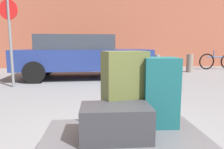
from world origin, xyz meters
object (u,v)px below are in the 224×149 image
Objects in this scene: luggage_cart at (124,141)px; duffel_bag_charcoal_stacked_top at (116,122)px; bollard_kerb_mid at (190,63)px; bollard_kerb_near at (157,63)px; suitcase_olive_front_left at (124,89)px; no_parking_sign at (10,34)px; bicycle_leaning at (218,61)px; suitcase_teal_rear_left at (159,92)px; parked_car at (82,55)px.

duffel_bag_charcoal_stacked_top is at bearing -134.45° from luggage_cart.
bollard_kerb_near is at bearing 180.00° from bollard_kerb_mid.
bollard_kerb_mid is (3.61, 6.20, -0.33)m from suitcase_olive_front_left.
bollard_kerb_mid is 6.61m from no_parking_sign.
luggage_cart is 9.03m from bicycle_leaning.
suitcase_olive_front_left is 0.96× the size of bollard_kerb_near.
no_parking_sign is at bearing 129.21° from suitcase_teal_rear_left.
bicycle_leaning reaches higher than bollard_kerb_near.
luggage_cart is 0.32× the size of parked_car.
bollard_kerb_near and bollard_kerb_mid have the same top height.
luggage_cart is at bearing -58.47° from no_parking_sign.
duffel_bag_charcoal_stacked_top is (-0.08, -0.08, 0.21)m from luggage_cart.
bollard_kerb_mid is at bearing 60.77° from duffel_bag_charcoal_stacked_top.
suitcase_teal_rear_left is 6.51m from bollard_kerb_near.
suitcase_teal_rear_left is 0.88× the size of bollard_kerb_mid.
bicycle_leaning is 3.23m from bollard_kerb_near.
parked_car reaches higher than bollard_kerb_mid.
parked_car reaches higher than suitcase_teal_rear_left.
bollard_kerb_near is 1.38m from bollard_kerb_mid.
parked_car reaches higher than bollard_kerb_near.
luggage_cart is at bearing 46.17° from duffel_bag_charcoal_stacked_top.
bicycle_leaning is (5.34, 7.06, -0.32)m from suitcase_olive_front_left.
suitcase_olive_front_left is 5.13m from parked_car.
suitcase_teal_rear_left is at bearing 26.28° from luggage_cart.
bicycle_leaning is (6.02, 1.97, -0.39)m from parked_car.
suitcase_teal_rear_left is 4.68m from no_parking_sign.
suitcase_teal_rear_left reaches higher than bollard_kerb_near.
no_parking_sign reaches higher than duffel_bag_charcoal_stacked_top.
suitcase_teal_rear_left is 0.37× the size of bicycle_leaning.
bollard_kerb_mid is (3.64, 6.40, 0.10)m from luggage_cart.
suitcase_olive_front_left is at bearing 81.87° from luggage_cart.
suitcase_olive_front_left is at bearing -120.22° from bollard_kerb_mid.
bicycle_leaning is at bearing 53.50° from luggage_cart.
no_parking_sign is (-4.65, -2.51, 1.02)m from bollard_kerb_near.
suitcase_teal_rear_left is at bearing -53.48° from no_parking_sign.
bollard_kerb_near is (2.34, 6.48, -0.11)m from duffel_bag_charcoal_stacked_top.
duffel_bag_charcoal_stacked_top is 7.48m from bollard_kerb_mid.
no_parking_sign is at bearing 121.53° from luggage_cart.
suitcase_teal_rear_left is 0.15× the size of parked_car.
parked_car is 2.47× the size of bicycle_leaning.
duffel_bag_charcoal_stacked_top is 0.55m from suitcase_teal_rear_left.
no_parking_sign is (-7.76, -3.37, 1.02)m from bicycle_leaning.
bollard_kerb_mid reaches higher than duffel_bag_charcoal_stacked_top.
parked_car reaches higher than luggage_cart.
bollard_kerb_mid is (1.38, 0.00, 0.00)m from bollard_kerb_near.
suitcase_olive_front_left reaches higher than duffel_bag_charcoal_stacked_top.
bollard_kerb_near is 0.33× the size of no_parking_sign.
suitcase_olive_front_left reaches higher than bollard_kerb_mid.
no_parking_sign is (-2.30, 3.97, 0.91)m from duffel_bag_charcoal_stacked_top.
duffel_bag_charcoal_stacked_top is 0.38m from suitcase_olive_front_left.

